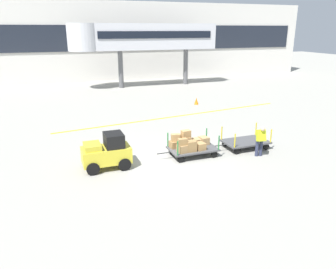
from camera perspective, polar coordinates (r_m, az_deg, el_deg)
ground_plane at (r=15.70m, az=-0.15°, el=-4.10°), size 120.00×120.00×0.00m
apron_lead_line at (r=23.18m, az=1.94°, el=3.27°), size 17.38×2.82×0.01m
terminal_building at (r=40.02m, az=-13.02°, el=15.55°), size 54.88×2.51×8.91m
jet_bridge at (r=34.82m, az=-5.22°, el=16.62°), size 15.29×3.00×6.43m
baggage_tug at (r=14.57m, az=-10.66°, el=-3.05°), size 2.12×1.26×1.58m
baggage_cart_lead at (r=15.79m, az=3.89°, el=-1.82°), size 3.01×1.45×1.25m
baggage_cart_middle at (r=17.29m, az=13.41°, el=-1.26°), size 3.01×1.45×1.10m
baggage_handler at (r=16.19m, az=15.89°, el=-0.86°), size 0.47×0.48×1.56m
safety_cone_near at (r=26.82m, az=4.99°, el=5.86°), size 0.36×0.36×0.55m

